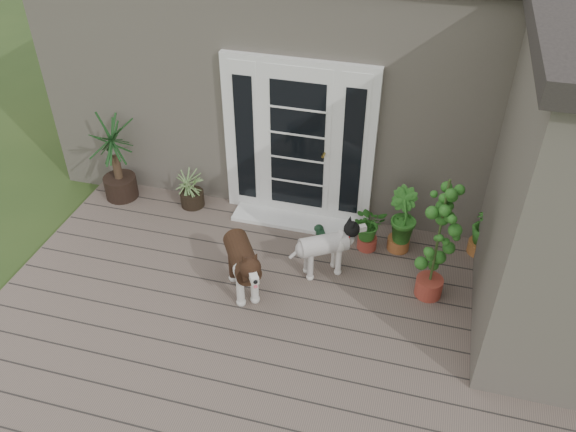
# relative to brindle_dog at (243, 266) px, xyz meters

# --- Properties ---
(deck) EXTENTS (6.20, 4.60, 0.12)m
(deck) POSITION_rel_brindle_dog_xyz_m (0.41, -0.60, -0.43)
(deck) COLOR #6B5B4C
(deck) RESTS_ON ground
(house_main) EXTENTS (7.40, 4.00, 3.10)m
(house_main) POSITION_rel_brindle_dog_xyz_m (0.41, 3.65, 1.06)
(house_main) COLOR #665E54
(house_main) RESTS_ON ground
(door_unit) EXTENTS (1.90, 0.14, 2.15)m
(door_unit) POSITION_rel_brindle_dog_xyz_m (0.21, 1.60, 0.70)
(door_unit) COLOR white
(door_unit) RESTS_ON deck
(door_step) EXTENTS (1.60, 0.40, 0.05)m
(door_step) POSITION_rel_brindle_dog_xyz_m (0.21, 1.40, -0.35)
(door_step) COLOR white
(door_step) RESTS_ON deck
(brindle_dog) EXTENTS (0.80, 0.96, 0.75)m
(brindle_dog) POSITION_rel_brindle_dog_xyz_m (0.00, 0.00, 0.00)
(brindle_dog) COLOR #3C2416
(brindle_dog) RESTS_ON deck
(white_dog) EXTENTS (0.80, 0.66, 0.62)m
(white_dog) POSITION_rel_brindle_dog_xyz_m (0.80, 0.54, -0.06)
(white_dog) COLOR white
(white_dog) RESTS_ON deck
(spider_plant) EXTENTS (0.54, 0.54, 0.57)m
(spider_plant) POSITION_rel_brindle_dog_xyz_m (-1.21, 1.40, -0.09)
(spider_plant) COLOR #869B5F
(spider_plant) RESTS_ON deck
(yucca) EXTENTS (1.03, 1.03, 1.21)m
(yucca) POSITION_rel_brindle_dog_xyz_m (-2.23, 1.34, 0.23)
(yucca) COLOR #113313
(yucca) RESTS_ON deck
(herb_a) EXTENTS (0.55, 0.55, 0.52)m
(herb_a) POSITION_rel_brindle_dog_xyz_m (1.22, 1.13, -0.11)
(herb_a) COLOR #2D631C
(herb_a) RESTS_ON deck
(herb_b) EXTENTS (0.60, 0.60, 0.63)m
(herb_b) POSITION_rel_brindle_dog_xyz_m (1.60, 1.21, -0.06)
(herb_b) COLOR #1D651F
(herb_b) RESTS_ON deck
(herb_c) EXTENTS (0.38, 0.38, 0.55)m
(herb_c) POSITION_rel_brindle_dog_xyz_m (2.58, 1.40, -0.10)
(herb_c) COLOR #275518
(herb_c) RESTS_ON deck
(sapling) EXTENTS (0.61, 0.61, 1.60)m
(sapling) POSITION_rel_brindle_dog_xyz_m (2.02, 0.50, 0.43)
(sapling) COLOR #164F17
(sapling) RESTS_ON deck
(clog_left) EXTENTS (0.27, 0.34, 0.09)m
(clog_left) POSITION_rel_brindle_dog_xyz_m (0.63, 1.18, -0.33)
(clog_left) COLOR black
(clog_left) RESTS_ON deck
(clog_right) EXTENTS (0.27, 0.30, 0.08)m
(clog_right) POSITION_rel_brindle_dog_xyz_m (1.03, 1.37, -0.33)
(clog_right) COLOR #153419
(clog_right) RESTS_ON deck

